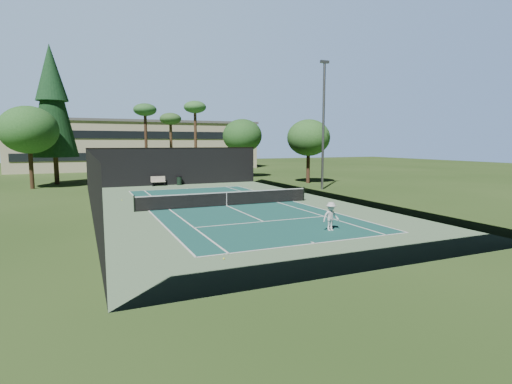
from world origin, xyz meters
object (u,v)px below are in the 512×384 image
at_px(player, 331,216).
at_px(tennis_ball_b, 202,205).
at_px(tennis_ball_c, 212,201).
at_px(trash_bin, 179,181).
at_px(tennis_ball_d, 122,200).
at_px(park_bench, 158,181).
at_px(tennis_net, 227,198).
at_px(tennis_ball_a, 224,259).

distance_m(player, tennis_ball_b, 11.35).
height_order(tennis_ball_c, trash_bin, trash_bin).
bearing_deg(tennis_ball_d, park_bench, 65.05).
relative_size(tennis_net, park_bench, 8.60).
distance_m(tennis_ball_b, tennis_ball_d, 7.15).
distance_m(tennis_ball_a, tennis_ball_b, 13.67).
xyz_separation_m(player, tennis_ball_d, (-8.88, 15.70, -0.71)).
bearing_deg(trash_bin, tennis_ball_b, -96.62).
height_order(tennis_ball_a, trash_bin, trash_bin).
bearing_deg(trash_bin, park_bench, -179.08).
height_order(tennis_ball_a, park_bench, park_bench).
relative_size(tennis_ball_b, tennis_ball_d, 0.93).
xyz_separation_m(tennis_ball_c, trash_bin, (0.52, 13.27, 0.45)).
bearing_deg(tennis_ball_b, tennis_net, -26.34).
bearing_deg(player, park_bench, 98.63).
distance_m(tennis_ball_a, trash_bin, 28.58).
height_order(tennis_ball_a, tennis_ball_d, tennis_ball_a).
bearing_deg(tennis_ball_b, tennis_ball_d, 135.25).
height_order(player, tennis_ball_d, player).
xyz_separation_m(player, tennis_ball_c, (-2.60, 12.24, -0.71)).
height_order(player, trash_bin, player).
relative_size(tennis_ball_c, trash_bin, 0.07).
xyz_separation_m(tennis_ball_c, park_bench, (-1.73, 13.23, 0.51)).
bearing_deg(tennis_ball_d, trash_bin, 55.29).
bearing_deg(tennis_ball_d, tennis_ball_c, -28.83).
relative_size(player, trash_bin, 1.58).
bearing_deg(park_bench, player, -80.36).
bearing_deg(tennis_ball_c, tennis_ball_a, -105.58).
xyz_separation_m(tennis_ball_a, trash_bin, (4.68, 28.19, 0.44)).
height_order(tennis_net, tennis_ball_d, tennis_net).
height_order(player, tennis_ball_c, player).
bearing_deg(player, tennis_ball_b, 108.61).
distance_m(tennis_ball_a, tennis_ball_d, 18.50).
bearing_deg(player, tennis_ball_c, 100.98).
height_order(park_bench, trash_bin, park_bench).
xyz_separation_m(tennis_net, tennis_ball_a, (-4.56, -12.56, -0.52)).
height_order(player, park_bench, player).
relative_size(park_bench, trash_bin, 1.59).
bearing_deg(tennis_ball_c, park_bench, 97.44).
xyz_separation_m(tennis_ball_a, tennis_ball_d, (-2.12, 18.38, -0.00)).
height_order(tennis_ball_a, tennis_ball_b, tennis_ball_a).
bearing_deg(tennis_ball_b, tennis_ball_c, 52.66).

